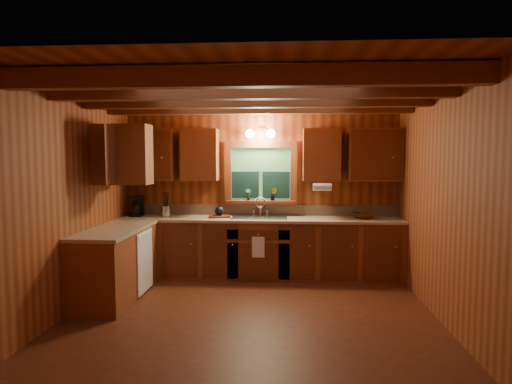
{
  "coord_description": "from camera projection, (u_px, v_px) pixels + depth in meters",
  "views": [
    {
      "loc": [
        0.4,
        -5.03,
        1.82
      ],
      "look_at": [
        0.0,
        0.8,
        1.35
      ],
      "focal_mm": 31.34,
      "sensor_mm": 36.0,
      "label": 1
    }
  ],
  "objects": [
    {
      "name": "dishwasher_panel",
      "position": [
        145.0,
        261.0,
        5.91
      ],
      "size": [
        0.02,
        0.6,
        0.8
      ],
      "primitive_type": "cube",
      "color": "white",
      "rests_on": "base_cabinets"
    },
    {
      "name": "sink",
      "position": [
        260.0,
        221.0,
        6.7
      ],
      "size": [
        0.82,
        0.48,
        0.43
      ],
      "color": "silver",
      "rests_on": "countertop"
    },
    {
      "name": "cutting_board",
      "position": [
        219.0,
        216.0,
        6.72
      ],
      "size": [
        0.35,
        0.29,
        0.03
      ],
      "primitive_type": "cube",
      "rotation": [
        0.0,
        0.0,
        0.23
      ],
      "color": "#532411",
      "rests_on": "countertop"
    },
    {
      "name": "teakettle",
      "position": [
        219.0,
        211.0,
        6.72
      ],
      "size": [
        0.14,
        0.14,
        0.18
      ],
      "rotation": [
        0.0,
        0.0,
        0.31
      ],
      "color": "black",
      "rests_on": "cutting_board"
    },
    {
      "name": "dish_towel",
      "position": [
        258.0,
        247.0,
        6.39
      ],
      "size": [
        0.18,
        0.01,
        0.3
      ],
      "primitive_type": "cube",
      "color": "white",
      "rests_on": "base_cabinets"
    },
    {
      "name": "paper_towel_roll",
      "position": [
        322.0,
        187.0,
        6.52
      ],
      "size": [
        0.27,
        0.11,
        0.11
      ],
      "primitive_type": "cylinder",
      "rotation": [
        0.0,
        1.57,
        0.0
      ],
      "color": "white",
      "rests_on": "upper_cabinets"
    },
    {
      "name": "utensil_crock",
      "position": [
        166.0,
        211.0,
        6.79
      ],
      "size": [
        0.13,
        0.13,
        0.37
      ],
      "rotation": [
        0.0,
        0.0,
        0.42
      ],
      "color": "silver",
      "rests_on": "countertop"
    },
    {
      "name": "coffee_maker",
      "position": [
        137.0,
        206.0,
        6.87
      ],
      "size": [
        0.18,
        0.23,
        0.32
      ],
      "rotation": [
        0.0,
        0.0,
        0.03
      ],
      "color": "black",
      "rests_on": "countertop"
    },
    {
      "name": "base_cabinets",
      "position": [
        224.0,
        253.0,
        6.45
      ],
      "size": [
        4.2,
        2.22,
        0.86
      ],
      "color": "brown",
      "rests_on": "ground"
    },
    {
      "name": "backsplash",
      "position": [
        261.0,
        210.0,
        6.97
      ],
      "size": [
        4.2,
        0.02,
        0.16
      ],
      "primitive_type": "cube",
      "color": "tan",
      "rests_on": "room"
    },
    {
      "name": "window",
      "position": [
        261.0,
        175.0,
        6.91
      ],
      "size": [
        1.12,
        0.08,
        1.0
      ],
      "color": "brown",
      "rests_on": "room"
    },
    {
      "name": "window_sill",
      "position": [
        261.0,
        202.0,
        6.89
      ],
      "size": [
        1.06,
        0.14,
        0.04
      ],
      "primitive_type": "cube",
      "color": "brown",
      "rests_on": "room"
    },
    {
      "name": "ceiling_beams",
      "position": [
        251.0,
        96.0,
        4.97
      ],
      "size": [
        4.2,
        2.54,
        0.18
      ],
      "color": "brown",
      "rests_on": "room"
    },
    {
      "name": "countertop",
      "position": [
        225.0,
        222.0,
        6.42
      ],
      "size": [
        4.2,
        2.24,
        0.04
      ],
      "color": "tan",
      "rests_on": "base_cabinets"
    },
    {
      "name": "wall_sconce",
      "position": [
        260.0,
        133.0,
        6.73
      ],
      "size": [
        0.45,
        0.21,
        0.17
      ],
      "color": "black",
      "rests_on": "room"
    },
    {
      "name": "potted_plant_right",
      "position": [
        273.0,
        194.0,
        6.86
      ],
      "size": [
        0.11,
        0.09,
        0.19
      ],
      "primitive_type": "imported",
      "rotation": [
        0.0,
        0.0,
        0.01
      ],
      "color": "#532411",
      "rests_on": "window_sill"
    },
    {
      "name": "potted_plant_left",
      "position": [
        248.0,
        194.0,
        6.89
      ],
      "size": [
        0.11,
        0.08,
        0.18
      ],
      "primitive_type": "imported",
      "rotation": [
        0.0,
        0.0,
        0.22
      ],
      "color": "#532411",
      "rests_on": "window_sill"
    },
    {
      "name": "wicker_basket",
      "position": [
        363.0,
        216.0,
        6.59
      ],
      "size": [
        0.35,
        0.35,
        0.08
      ],
      "primitive_type": "imported",
      "rotation": [
        0.0,
        0.0,
        -0.07
      ],
      "color": "#48230C",
      "rests_on": "countertop"
    },
    {
      "name": "room",
      "position": [
        251.0,
        202.0,
        5.07
      ],
      "size": [
        4.2,
        4.2,
        4.2
      ],
      "color": "#4E2413",
      "rests_on": "ground"
    },
    {
      "name": "upper_cabinets",
      "position": [
        220.0,
        155.0,
        6.48
      ],
      "size": [
        4.19,
        1.77,
        0.78
      ],
      "color": "brown",
      "rests_on": "room"
    }
  ]
}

